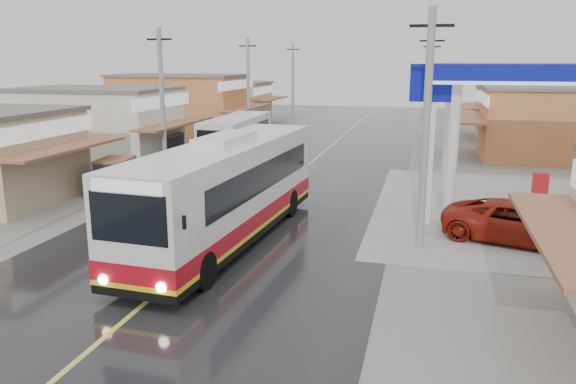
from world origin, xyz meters
name	(u,v)px	position (x,y,z in m)	size (l,w,h in m)	color
ground	(229,232)	(0.00, 0.00, 0.00)	(120.00, 120.00, 0.00)	slate
road	(311,163)	(0.00, 15.00, 0.01)	(12.00, 90.00, 0.02)	black
centre_line	(311,163)	(0.00, 15.00, 0.02)	(0.15, 90.00, 0.01)	#D8CC4C
shopfronts_left	(146,148)	(-13.00, 18.00, 0.00)	(11.00, 44.00, 5.20)	tan
utility_poles_left	(213,156)	(-7.00, 16.00, 0.00)	(1.60, 50.00, 8.00)	gray
utility_poles_right	(425,168)	(7.00, 15.00, 0.00)	(1.60, 36.00, 8.00)	gray
coach_bus	(228,191)	(0.33, -0.93, 1.84)	(3.50, 12.36, 3.82)	silver
second_bus	(237,138)	(-4.63, 14.28, 1.53)	(2.56, 8.63, 2.84)	silver
jeepney	(519,223)	(10.39, 1.43, 0.73)	(2.41, 5.22, 1.45)	maroon
cyclist	(206,180)	(-3.19, 5.59, 0.70)	(1.16, 2.09, 2.14)	black
tricycle_near	(115,174)	(-7.42, 4.52, 1.00)	(1.84, 2.31, 1.75)	#26262D
tricycle_far	(166,146)	(-8.89, 13.04, 1.03)	(1.61, 2.40, 1.81)	#26262D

